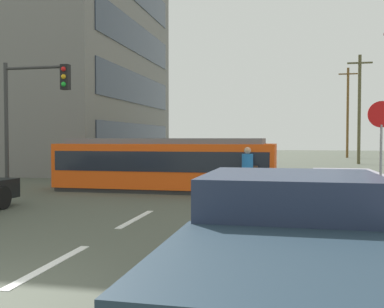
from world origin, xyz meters
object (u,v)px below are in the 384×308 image
Objects in this scene: pedestrian_crossing at (248,170)px; stop_sign at (381,130)px; city_bus at (201,155)px; traffic_light_mast at (32,102)px; streetcar_tram at (166,164)px; utility_pole_distant at (348,111)px; utility_pole_far at (359,107)px; pickup_truck_parked at (291,251)px.

stop_sign is (3.87, -0.58, 1.25)m from pedestrian_crossing.
city_bus is 1.32× the size of traffic_light_mast.
utility_pole_distant reaches higher than streetcar_tram.
streetcar_tram is 4.82× the size of pedestrian_crossing.
utility_pole_distant reaches higher than city_bus.
pedestrian_crossing is at bearing -29.74° from streetcar_tram.
stop_sign is (7.00, -9.22, 1.11)m from city_bus.
utility_pole_far is at bearing 52.29° from city_bus.
traffic_light_mast is 35.93m from utility_pole_distant.
stop_sign reaches higher than pickup_truck_parked.
stop_sign reaches higher than pedestrian_crossing.
traffic_light_mast is 25.76m from utility_pole_far.
pickup_truck_parked is 9.55m from stop_sign.
stop_sign is 0.35× the size of utility_pole_far.
stop_sign is 0.63× the size of traffic_light_mast.
utility_pole_far is (9.77, 19.40, 3.27)m from streetcar_tram.
pickup_truck_parked is 42.63m from utility_pole_distant.
utility_pole_distant is (7.23, 32.38, 3.69)m from pedestrian_crossing.
pickup_truck_parked is at bearing -82.78° from pedestrian_crossing.
pedestrian_crossing is 4.11m from stop_sign.
pickup_truck_parked is (1.22, -9.65, -0.15)m from pedestrian_crossing.
pedestrian_crossing is at bearing 171.48° from stop_sign.
city_bus is at bearing -113.56° from utility_pole_distant.
city_bus is at bearing 65.40° from traffic_light_mast.
streetcar_tram is 7.53m from stop_sign.
traffic_light_mast reaches higher than city_bus.
streetcar_tram is at bearing 110.96° from pickup_truck_parked.
traffic_light_mast is at bearing 132.80° from pickup_truck_parked.
streetcar_tram is 5.18m from traffic_light_mast.
stop_sign is (7.04, -2.39, 1.19)m from streetcar_tram.
streetcar_tram reaches higher than pedestrian_crossing.
pickup_truck_parked is at bearing -76.63° from city_bus.
city_bus is 0.73× the size of utility_pole_far.
pedestrian_crossing is 0.19× the size of utility_pole_distant.
utility_pole_distant is at bearing 71.22° from streetcar_tram.
streetcar_tram is 3.65m from pedestrian_crossing.
pedestrian_crossing is (3.17, -1.81, -0.06)m from streetcar_tram.
pedestrian_crossing is 0.33× the size of pickup_truck_parked.
pickup_truck_parked is (4.35, -18.29, -0.29)m from city_bus.
traffic_light_mast is (-11.16, 0.12, 0.99)m from stop_sign.
utility_pole_far is 0.92× the size of utility_pole_distant.
streetcar_tram is 1.34× the size of city_bus.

